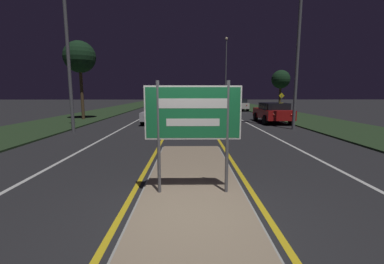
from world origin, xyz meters
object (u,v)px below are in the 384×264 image
car_receding_1 (239,104)px  car_approaching_0 (158,113)px  car_receding_2 (208,103)px  car_approaching_2 (175,102)px  highway_sign (193,117)px  car_approaching_1 (167,106)px  streetlight_left_near (65,16)px  warning_sign (281,101)px  streetlight_right_far (226,66)px  car_receding_0 (273,112)px

car_receding_1 → car_approaching_0: bearing=-123.7°
car_receding_2 → car_approaching_2: size_ratio=0.93×
car_approaching_0 → car_approaching_2: bearing=90.0°
highway_sign → car_approaching_1: size_ratio=0.53×
car_receding_1 → streetlight_left_near: bearing=-125.8°
car_receding_2 → car_approaching_2: car_receding_2 is taller
car_approaching_1 → warning_sign: bearing=-1.5°
car_receding_2 → car_approaching_0: (-5.25, -19.83, 0.00)m
car_approaching_2 → car_approaching_0: bearing=-90.0°
car_approaching_1 → car_approaching_2: size_ratio=1.00×
streetlight_right_far → car_receding_0: 26.38m
car_receding_0 → warning_sign: size_ratio=1.96×
car_receding_1 → car_receding_2: car_receding_1 is taller
car_receding_0 → car_approaching_0: bearing=177.7°
streetlight_right_far → warning_sign: bearing=-78.4°
car_receding_1 → car_receding_0: bearing=-90.0°
highway_sign → car_receding_2: (2.90, 33.62, -0.96)m
car_approaching_0 → car_receding_1: bearing=56.3°
streetlight_right_far → car_approaching_2: (-8.57, -1.09, -5.97)m
car_receding_0 → car_approaching_1: bearing=133.7°
streetlight_right_far → car_receding_0: size_ratio=2.74×
streetlight_left_near → car_receding_1: 22.11m
streetlight_left_near → streetlight_right_far: (12.72, 30.17, 0.58)m
streetlight_right_far → car_approaching_1: bearing=-117.3°
car_approaching_2 → warning_sign: 20.09m
car_approaching_1 → warning_sign: size_ratio=2.08×
car_receding_1 → car_approaching_2: 14.39m
car_approaching_1 → car_receding_2: bearing=64.5°
car_receding_0 → warning_sign: (3.68, 8.59, 0.57)m
streetlight_right_far → car_receding_1: 14.07m
streetlight_left_near → car_receding_0: bearing=19.6°
car_approaching_0 → car_approaching_1: 8.57m
highway_sign → car_approaching_1: bearing=96.3°
car_receding_0 → warning_sign: 9.36m
warning_sign → car_approaching_0: bearing=-145.7°
car_approaching_2 → warning_sign: bearing=-53.0°
car_receding_1 → car_approaching_2: size_ratio=0.95×
streetlight_left_near → car_approaching_1: size_ratio=2.35×
car_receding_1 → car_approaching_0: (-8.40, -12.61, -0.04)m
streetlight_right_far → warning_sign: streetlight_right_far is taller
car_receding_0 → car_approaching_1: car_approaching_1 is taller
streetlight_left_near → car_approaching_0: bearing=49.1°
streetlight_left_near → car_receding_0: (12.56, 4.46, -5.33)m
car_approaching_0 → car_approaching_2: 24.29m
streetlight_left_near → warning_sign: size_ratio=4.90×
car_approaching_1 → streetlight_left_near: bearing=-106.8°
car_approaching_2 → car_receding_0: bearing=-71.1°
highway_sign → car_approaching_0: (-2.35, 13.79, -0.96)m
car_receding_2 → streetlight_right_far: bearing=59.1°
streetlight_left_near → car_receding_0: 14.35m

